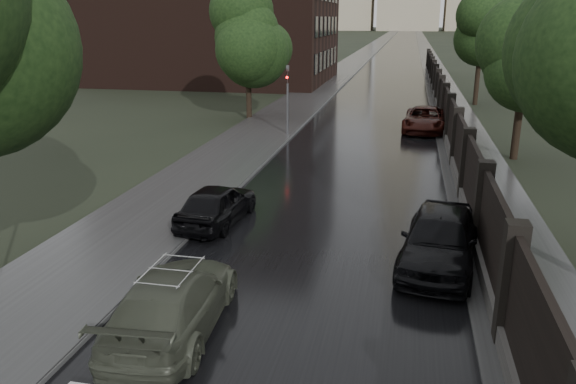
{
  "coord_description": "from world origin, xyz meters",
  "views": [
    {
      "loc": [
        2.31,
        -6.03,
        6.54
      ],
      "look_at": [
        -1.04,
        9.76,
        1.5
      ],
      "focal_mm": 35.0,
      "sensor_mm": 36.0,
      "label": 1
    }
  ],
  "objects_px": {
    "tree_left_far": "(248,38)",
    "volga_sedan": "(173,302)",
    "hatchback_left": "(217,204)",
    "tree_right_c": "(481,39)",
    "car_right_far": "(425,119)",
    "tree_right_b": "(526,54)",
    "car_right_near": "(440,238)",
    "traffic_light": "(288,94)"
  },
  "relations": [
    {
      "from": "tree_left_far",
      "to": "tree_right_c",
      "type": "height_order",
      "value": "tree_left_far"
    },
    {
      "from": "tree_right_b",
      "to": "tree_right_c",
      "type": "xyz_separation_m",
      "value": [
        0.0,
        18.0,
        0.0
      ]
    },
    {
      "from": "tree_right_c",
      "to": "volga_sedan",
      "type": "bearing_deg",
      "value": -105.29
    },
    {
      "from": "tree_right_b",
      "to": "car_right_near",
      "type": "relative_size",
      "value": 1.46
    },
    {
      "from": "tree_right_b",
      "to": "volga_sedan",
      "type": "distance_m",
      "value": 20.95
    },
    {
      "from": "tree_right_b",
      "to": "hatchback_left",
      "type": "xyz_separation_m",
      "value": [
        -11.1,
        -11.45,
        -4.27
      ]
    },
    {
      "from": "tree_left_far",
      "to": "hatchback_left",
      "type": "height_order",
      "value": "tree_left_far"
    },
    {
      "from": "hatchback_left",
      "to": "traffic_light",
      "type": "bearing_deg",
      "value": -82.79
    },
    {
      "from": "tree_right_c",
      "to": "volga_sedan",
      "type": "xyz_separation_m",
      "value": [
        -9.84,
        -36.0,
        -4.25
      ]
    },
    {
      "from": "hatchback_left",
      "to": "volga_sedan",
      "type": "bearing_deg",
      "value": 105.29
    },
    {
      "from": "car_right_far",
      "to": "hatchback_left",
      "type": "bearing_deg",
      "value": -107.83
    },
    {
      "from": "tree_right_b",
      "to": "tree_left_far",
      "type": "bearing_deg",
      "value": 152.7
    },
    {
      "from": "traffic_light",
      "to": "volga_sedan",
      "type": "height_order",
      "value": "traffic_light"
    },
    {
      "from": "traffic_light",
      "to": "hatchback_left",
      "type": "relative_size",
      "value": 1.0
    },
    {
      "from": "volga_sedan",
      "to": "hatchback_left",
      "type": "xyz_separation_m",
      "value": [
        -1.26,
        6.55,
        -0.02
      ]
    },
    {
      "from": "traffic_light",
      "to": "car_right_far",
      "type": "height_order",
      "value": "traffic_light"
    },
    {
      "from": "tree_right_c",
      "to": "car_right_far",
      "type": "distance_m",
      "value": 13.24
    },
    {
      "from": "tree_right_c",
      "to": "car_right_near",
      "type": "relative_size",
      "value": 1.46
    },
    {
      "from": "traffic_light",
      "to": "hatchback_left",
      "type": "bearing_deg",
      "value": -87.23
    },
    {
      "from": "volga_sedan",
      "to": "traffic_light",
      "type": "bearing_deg",
      "value": -88.62
    },
    {
      "from": "traffic_light",
      "to": "volga_sedan",
      "type": "distance_m",
      "value": 21.15
    },
    {
      "from": "traffic_light",
      "to": "tree_right_b",
      "type": "bearing_deg",
      "value": -14.24
    },
    {
      "from": "volga_sedan",
      "to": "car_right_near",
      "type": "height_order",
      "value": "car_right_near"
    },
    {
      "from": "tree_left_far",
      "to": "tree_right_b",
      "type": "height_order",
      "value": "tree_left_far"
    },
    {
      "from": "tree_left_far",
      "to": "car_right_far",
      "type": "distance_m",
      "value": 12.4
    },
    {
      "from": "tree_left_far",
      "to": "traffic_light",
      "type": "height_order",
      "value": "tree_left_far"
    },
    {
      "from": "car_right_near",
      "to": "tree_right_c",
      "type": "bearing_deg",
      "value": 90.33
    },
    {
      "from": "tree_right_b",
      "to": "tree_right_c",
      "type": "height_order",
      "value": "same"
    },
    {
      "from": "hatchback_left",
      "to": "car_right_near",
      "type": "distance_m",
      "value": 7.26
    },
    {
      "from": "traffic_light",
      "to": "car_right_near",
      "type": "height_order",
      "value": "traffic_light"
    },
    {
      "from": "tree_left_far",
      "to": "volga_sedan",
      "type": "xyz_separation_m",
      "value": [
        5.66,
        -26.0,
        -4.54
      ]
    },
    {
      "from": "volga_sedan",
      "to": "car_right_near",
      "type": "xyz_separation_m",
      "value": [
        5.74,
        4.63,
        0.11
      ]
    },
    {
      "from": "volga_sedan",
      "to": "car_right_far",
      "type": "distance_m",
      "value": 24.81
    },
    {
      "from": "volga_sedan",
      "to": "car_right_far",
      "type": "xyz_separation_m",
      "value": [
        5.74,
        24.14,
        0.02
      ]
    },
    {
      "from": "volga_sedan",
      "to": "car_right_near",
      "type": "relative_size",
      "value": 1.01
    },
    {
      "from": "tree_right_b",
      "to": "volga_sedan",
      "type": "relative_size",
      "value": 1.45
    },
    {
      "from": "tree_right_c",
      "to": "car_right_far",
      "type": "bearing_deg",
      "value": -109.07
    },
    {
      "from": "tree_left_far",
      "to": "volga_sedan",
      "type": "height_order",
      "value": "tree_left_far"
    },
    {
      "from": "car_right_near",
      "to": "car_right_far",
      "type": "height_order",
      "value": "car_right_near"
    },
    {
      "from": "tree_right_b",
      "to": "hatchback_left",
      "type": "distance_m",
      "value": 16.51
    },
    {
      "from": "hatchback_left",
      "to": "car_right_near",
      "type": "relative_size",
      "value": 0.84
    },
    {
      "from": "hatchback_left",
      "to": "car_right_far",
      "type": "bearing_deg",
      "value": -107.26
    }
  ]
}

